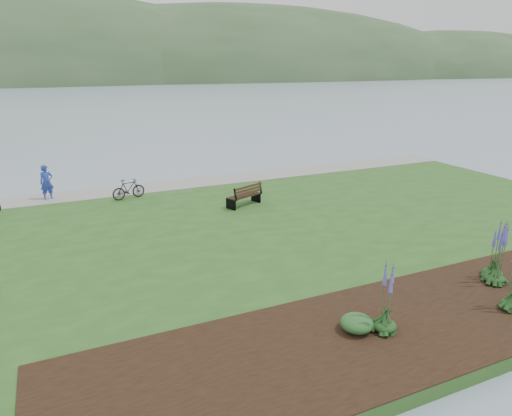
{
  "coord_description": "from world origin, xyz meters",
  "views": [
    {
      "loc": [
        -7.7,
        -17.84,
        7.01
      ],
      "look_at": [
        -0.29,
        -1.5,
        1.3
      ],
      "focal_mm": 32.0,
      "sensor_mm": 36.0,
      "label": 1
    }
  ],
  "objects": [
    {
      "name": "far_hillside",
      "position": [
        20.0,
        170.0,
        0.0
      ],
      "size": [
        580.0,
        80.0,
        38.0
      ],
      "primitive_type": null,
      "color": "#304E2C",
      "rests_on": "ground"
    },
    {
      "name": "echium_5",
      "position": [
        4.43,
        -9.16,
        1.36
      ],
      "size": [
        0.62,
        0.62,
        2.39
      ],
      "color": "#143814",
      "rests_on": "garden_bed"
    },
    {
      "name": "shrub_0",
      "position": [
        -1.12,
        -9.59,
        0.65
      ],
      "size": [
        0.85,
        0.85,
        0.43
      ],
      "primitive_type": "ellipsoid",
      "color": "#1E4C21",
      "rests_on": "garden_bed"
    },
    {
      "name": "echium_4",
      "position": [
        -0.48,
        -9.89,
        1.32
      ],
      "size": [
        0.62,
        0.62,
        2.3
      ],
      "color": "#143814",
      "rests_on": "garden_bed"
    },
    {
      "name": "shoreline_path",
      "position": [
        0.0,
        6.9,
        0.42
      ],
      "size": [
        34.0,
        2.2,
        0.03
      ],
      "primitive_type": "cube",
      "color": "gray",
      "rests_on": "lawn"
    },
    {
      "name": "echium_1",
      "position": [
        4.7,
        -8.86,
        1.15
      ],
      "size": [
        0.62,
        0.62,
        1.91
      ],
      "color": "#143814",
      "rests_on": "garden_bed"
    },
    {
      "name": "park_bench",
      "position": [
        0.55,
        1.6,
        0.95
      ],
      "size": [
        1.92,
        1.34,
        1.11
      ],
      "rotation": [
        0.0,
        0.0,
        0.39
      ],
      "color": "black",
      "rests_on": "lawn"
    },
    {
      "name": "garden_bed",
      "position": [
        3.0,
        -9.8,
        0.42
      ],
      "size": [
        24.0,
        4.4,
        0.04
      ],
      "primitive_type": "cube",
      "color": "black",
      "rests_on": "lawn"
    },
    {
      "name": "bicycle_b",
      "position": [
        -4.38,
        5.18,
        0.91
      ],
      "size": [
        0.84,
        1.76,
        1.02
      ],
      "primitive_type": "imported",
      "rotation": [
        0.0,
        0.0,
        1.78
      ],
      "color": "black",
      "rests_on": "lawn"
    },
    {
      "name": "lawn",
      "position": [
        0.0,
        -2.0,
        0.2
      ],
      "size": [
        34.0,
        20.0,
        0.4
      ],
      "primitive_type": "cube",
      "color": "#254F1C",
      "rests_on": "ground"
    },
    {
      "name": "person",
      "position": [
        -8.12,
        6.74,
        1.44
      ],
      "size": [
        0.88,
        0.72,
        2.09
      ],
      "primitive_type": "imported",
      "rotation": [
        0.0,
        0.0,
        0.3
      ],
      "color": "#22379F",
      "rests_on": "lawn"
    },
    {
      "name": "ground",
      "position": [
        0.0,
        0.0,
        0.0
      ],
      "size": [
        600.0,
        600.0,
        0.0
      ],
      "primitive_type": "plane",
      "color": "gray",
      "rests_on": "ground"
    }
  ]
}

